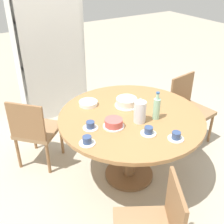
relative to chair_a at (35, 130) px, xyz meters
The scene contains 14 objects.
ground_plane 1.13m from the chair_a, 43.74° to the right, with size 14.00×14.00×0.00m, color #B2A893.
dining_table 1.05m from the chair_a, 43.74° to the right, with size 1.40×1.40×0.76m.
chair_a is the anchor object (origin of this frame).
chair_c 1.84m from the chair_a, 16.74° to the right, with size 0.47×0.47×0.84m.
bookshelf 1.23m from the chair_a, 58.32° to the left, with size 0.92×0.28×1.71m.
coffee_pot 1.20m from the chair_a, 48.35° to the right, with size 0.11×0.11×0.24m.
water_bottle 1.33m from the chair_a, 44.11° to the right, with size 0.07×0.07×0.27m.
cake_main 1.04m from the chair_a, 32.96° to the right, with size 0.24×0.24×0.09m.
cake_second 1.00m from the chair_a, 57.91° to the right, with size 0.19×0.19×0.08m.
cup_a 0.84m from the chair_a, 66.25° to the right, with size 0.14×0.14×0.07m.
cup_b 1.52m from the chair_a, 55.87° to the right, with size 0.14×0.14×0.07m.
cup_c 1.30m from the chair_a, 56.64° to the right, with size 0.14×0.14×0.07m.
cup_d 0.97m from the chair_a, 78.72° to the right, with size 0.14×0.14×0.07m.
plate_stack 0.67m from the chair_a, 31.54° to the right, with size 0.19×0.19×0.04m.
Camera 1 is at (-1.40, -1.86, 2.13)m, focal length 45.00 mm.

